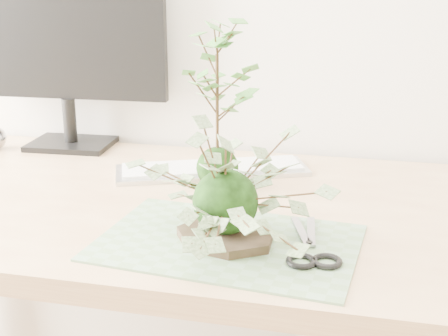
{
  "coord_description": "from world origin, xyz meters",
  "views": [
    {
      "loc": [
        0.23,
        0.15,
        1.17
      ],
      "look_at": [
        0.0,
        1.14,
        0.84
      ],
      "focal_mm": 50.0,
      "sensor_mm": 36.0,
      "label": 1
    }
  ],
  "objects_px": {
    "ivy_kokedama": "(225,172)",
    "keyboard": "(212,169)",
    "monitor": "(65,44)",
    "maple_kokedama": "(217,65)",
    "desk": "(201,243)"
  },
  "relations": [
    {
      "from": "desk",
      "to": "monitor",
      "type": "distance_m",
      "value": 0.61
    },
    {
      "from": "ivy_kokedama",
      "to": "monitor",
      "type": "bearing_deg",
      "value": 136.65
    },
    {
      "from": "ivy_kokedama",
      "to": "keyboard",
      "type": "height_order",
      "value": "ivy_kokedama"
    },
    {
      "from": "maple_kokedama",
      "to": "monitor",
      "type": "bearing_deg",
      "value": 152.78
    },
    {
      "from": "ivy_kokedama",
      "to": "keyboard",
      "type": "distance_m",
      "value": 0.38
    },
    {
      "from": "ivy_kokedama",
      "to": "keyboard",
      "type": "xyz_separation_m",
      "value": [
        -0.11,
        0.35,
        -0.11
      ]
    },
    {
      "from": "keyboard",
      "to": "monitor",
      "type": "bearing_deg",
      "value": 139.94
    },
    {
      "from": "ivy_kokedama",
      "to": "maple_kokedama",
      "type": "height_order",
      "value": "maple_kokedama"
    },
    {
      "from": "ivy_kokedama",
      "to": "keyboard",
      "type": "bearing_deg",
      "value": 107.54
    },
    {
      "from": "monitor",
      "to": "ivy_kokedama",
      "type": "bearing_deg",
      "value": -46.37
    },
    {
      "from": "desk",
      "to": "maple_kokedama",
      "type": "height_order",
      "value": "maple_kokedama"
    },
    {
      "from": "maple_kokedama",
      "to": "monitor",
      "type": "distance_m",
      "value": 0.48
    },
    {
      "from": "monitor",
      "to": "maple_kokedama",
      "type": "bearing_deg",
      "value": -30.24
    },
    {
      "from": "desk",
      "to": "keyboard",
      "type": "distance_m",
      "value": 0.2
    },
    {
      "from": "maple_kokedama",
      "to": "desk",
      "type": "bearing_deg",
      "value": -99.74
    }
  ]
}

